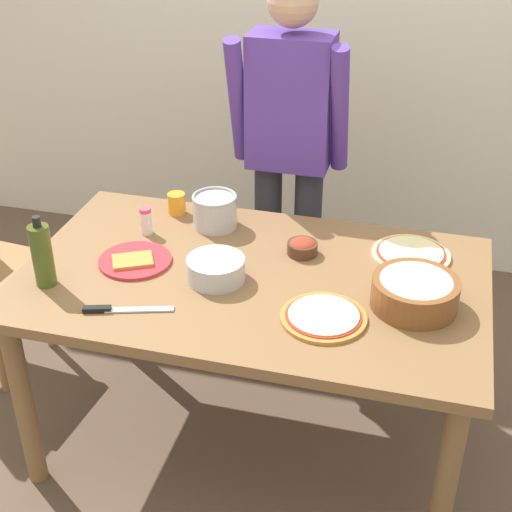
# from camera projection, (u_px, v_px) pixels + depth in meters

# --- Properties ---
(ground) EXTENTS (8.00, 8.00, 0.00)m
(ground) POSITION_uv_depth(u_px,v_px,m) (253.00, 437.00, 2.93)
(ground) COLOR brown
(wall_back) EXTENTS (5.60, 0.10, 2.60)m
(wall_back) POSITION_uv_depth(u_px,v_px,m) (338.00, 13.00, 3.60)
(wall_back) COLOR silver
(wall_back) RESTS_ON ground
(dining_table) EXTENTS (1.60, 0.96, 0.76)m
(dining_table) POSITION_uv_depth(u_px,v_px,m) (252.00, 297.00, 2.59)
(dining_table) COLOR brown
(dining_table) RESTS_ON ground
(person_cook) EXTENTS (0.49, 0.25, 1.62)m
(person_cook) POSITION_uv_depth(u_px,v_px,m) (289.00, 145.00, 3.09)
(person_cook) COLOR #2D2D38
(person_cook) RESTS_ON ground
(pizza_raw_on_board) EXTENTS (0.28, 0.28, 0.02)m
(pizza_raw_on_board) POSITION_uv_depth(u_px,v_px,m) (411.00, 254.00, 2.65)
(pizza_raw_on_board) COLOR beige
(pizza_raw_on_board) RESTS_ON dining_table
(pizza_cooked_on_tray) EXTENTS (0.27, 0.27, 0.02)m
(pizza_cooked_on_tray) POSITION_uv_depth(u_px,v_px,m) (324.00, 317.00, 2.32)
(pizza_cooked_on_tray) COLOR #C67A33
(pizza_cooked_on_tray) RESTS_ON dining_table
(plate_with_slice) EXTENTS (0.26, 0.26, 0.02)m
(plate_with_slice) POSITION_uv_depth(u_px,v_px,m) (135.00, 260.00, 2.62)
(plate_with_slice) COLOR red
(plate_with_slice) RESTS_ON dining_table
(popcorn_bowl) EXTENTS (0.28, 0.28, 0.11)m
(popcorn_bowl) POSITION_uv_depth(u_px,v_px,m) (415.00, 290.00, 2.36)
(popcorn_bowl) COLOR brown
(popcorn_bowl) RESTS_ON dining_table
(mixing_bowl_steel) EXTENTS (0.20, 0.20, 0.08)m
(mixing_bowl_steel) POSITION_uv_depth(u_px,v_px,m) (216.00, 269.00, 2.51)
(mixing_bowl_steel) COLOR #B7B7BC
(mixing_bowl_steel) RESTS_ON dining_table
(small_sauce_bowl) EXTENTS (0.11, 0.11, 0.06)m
(small_sauce_bowl) POSITION_uv_depth(u_px,v_px,m) (302.00, 247.00, 2.66)
(small_sauce_bowl) COLOR #4C2D1E
(small_sauce_bowl) RESTS_ON dining_table
(olive_oil_bottle) EXTENTS (0.07, 0.07, 0.26)m
(olive_oil_bottle) POSITION_uv_depth(u_px,v_px,m) (42.00, 255.00, 2.44)
(olive_oil_bottle) COLOR #47561E
(olive_oil_bottle) RESTS_ON dining_table
(steel_pot) EXTENTS (0.17, 0.17, 0.13)m
(steel_pot) POSITION_uv_depth(u_px,v_px,m) (215.00, 211.00, 2.82)
(steel_pot) COLOR #B7B7BC
(steel_pot) RESTS_ON dining_table
(cup_orange) EXTENTS (0.07, 0.07, 0.08)m
(cup_orange) POSITION_uv_depth(u_px,v_px,m) (177.00, 203.00, 2.93)
(cup_orange) COLOR orange
(cup_orange) RESTS_ON dining_table
(salt_shaker) EXTENTS (0.04, 0.04, 0.11)m
(salt_shaker) POSITION_uv_depth(u_px,v_px,m) (146.00, 221.00, 2.78)
(salt_shaker) COLOR white
(salt_shaker) RESTS_ON dining_table
(chef_knife) EXTENTS (0.28, 0.11, 0.02)m
(chef_knife) POSITION_uv_depth(u_px,v_px,m) (117.00, 309.00, 2.36)
(chef_knife) COLOR silver
(chef_knife) RESTS_ON dining_table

